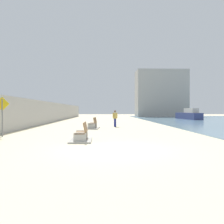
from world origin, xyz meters
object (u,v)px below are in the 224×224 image
at_px(bench_near, 81,136).
at_px(boat_outer, 189,115).
at_px(bench_far, 93,126).
at_px(person_walking, 115,117).
at_px(pedestrian_sign, 2,112).

bearing_deg(bench_near, boat_outer, 59.90).
bearing_deg(bench_far, bench_near, -91.18).
bearing_deg(boat_outer, bench_far, -129.15).
distance_m(person_walking, boat_outer, 21.53).
bearing_deg(boat_outer, person_walking, -128.57).
bearing_deg(bench_far, pedestrian_sign, -131.10).
distance_m(bench_near, person_walking, 10.37).
bearing_deg(bench_near, pedestrian_sign, 157.28).
relative_size(person_walking, boat_outer, 0.21).
distance_m(bench_near, pedestrian_sign, 5.53).
bearing_deg(bench_near, person_walking, 77.73).
height_order(person_walking, pedestrian_sign, pedestrian_sign).
bearing_deg(person_walking, bench_near, -102.27).
xyz_separation_m(bench_near, pedestrian_sign, (-4.97, 2.08, 1.26)).
bearing_deg(person_walking, bench_far, -133.41).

